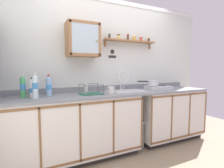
{
  "coord_description": "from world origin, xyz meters",
  "views": [
    {
      "loc": [
        -1.28,
        -2.16,
        1.31
      ],
      "look_at": [
        -0.05,
        0.37,
        1.05
      ],
      "focal_mm": 27.82,
      "sensor_mm": 36.0,
      "label": 1
    }
  ],
  "objects_px": {
    "hot_plate_stove": "(158,88)",
    "bottle_opaque_white_1": "(33,89)",
    "bottle_water_clear_0": "(35,86)",
    "mug": "(111,90)",
    "bottle_water_blue_2": "(49,86)",
    "dish_rack": "(90,93)",
    "bottle_soda_green_3": "(23,87)",
    "wall_cabinet": "(83,40)",
    "saucepan": "(153,83)",
    "trash_bin": "(137,133)",
    "sink": "(127,91)",
    "warning_sign": "(112,54)"
  },
  "relations": [
    {
      "from": "hot_plate_stove",
      "to": "bottle_opaque_white_1",
      "type": "height_order",
      "value": "bottle_opaque_white_1"
    },
    {
      "from": "bottle_water_clear_0",
      "to": "mug",
      "type": "bearing_deg",
      "value": 0.18
    },
    {
      "from": "bottle_water_clear_0",
      "to": "bottle_water_blue_2",
      "type": "relative_size",
      "value": 1.1
    },
    {
      "from": "bottle_opaque_white_1",
      "to": "bottle_water_blue_2",
      "type": "distance_m",
      "value": 0.21
    },
    {
      "from": "dish_rack",
      "to": "bottle_soda_green_3",
      "type": "bearing_deg",
      "value": 173.7
    },
    {
      "from": "wall_cabinet",
      "to": "saucepan",
      "type": "bearing_deg",
      "value": -7.99
    },
    {
      "from": "bottle_opaque_white_1",
      "to": "trash_bin",
      "type": "xyz_separation_m",
      "value": [
        1.55,
        -0.11,
        -0.82
      ]
    },
    {
      "from": "dish_rack",
      "to": "hot_plate_stove",
      "type": "bearing_deg",
      "value": -0.01
    },
    {
      "from": "hot_plate_stove",
      "to": "mug",
      "type": "xyz_separation_m",
      "value": [
        -0.95,
        -0.05,
        0.02
      ]
    },
    {
      "from": "sink",
      "to": "trash_bin",
      "type": "distance_m",
      "value": 0.72
    },
    {
      "from": "bottle_water_clear_0",
      "to": "warning_sign",
      "type": "distance_m",
      "value": 1.39
    },
    {
      "from": "wall_cabinet",
      "to": "warning_sign",
      "type": "distance_m",
      "value": 0.6
    },
    {
      "from": "warning_sign",
      "to": "mug",
      "type": "bearing_deg",
      "value": -117.81
    },
    {
      "from": "sink",
      "to": "wall_cabinet",
      "type": "bearing_deg",
      "value": 169.18
    },
    {
      "from": "hot_plate_stove",
      "to": "bottle_water_blue_2",
      "type": "distance_m",
      "value": 1.83
    },
    {
      "from": "sink",
      "to": "bottle_water_blue_2",
      "type": "distance_m",
      "value": 1.22
    },
    {
      "from": "bottle_water_blue_2",
      "to": "wall_cabinet",
      "type": "height_order",
      "value": "wall_cabinet"
    },
    {
      "from": "mug",
      "to": "wall_cabinet",
      "type": "xyz_separation_m",
      "value": [
        -0.36,
        0.24,
        0.75
      ]
    },
    {
      "from": "bottle_opaque_white_1",
      "to": "bottle_water_blue_2",
      "type": "height_order",
      "value": "bottle_water_blue_2"
    },
    {
      "from": "hot_plate_stove",
      "to": "bottle_soda_green_3",
      "type": "xyz_separation_m",
      "value": [
        -2.14,
        0.1,
        0.11
      ]
    },
    {
      "from": "bottle_soda_green_3",
      "to": "wall_cabinet",
      "type": "height_order",
      "value": "wall_cabinet"
    },
    {
      "from": "saucepan",
      "to": "warning_sign",
      "type": "distance_m",
      "value": 0.88
    },
    {
      "from": "dish_rack",
      "to": "mug",
      "type": "distance_m",
      "value": 0.32
    },
    {
      "from": "bottle_soda_green_3",
      "to": "warning_sign",
      "type": "height_order",
      "value": "warning_sign"
    },
    {
      "from": "saucepan",
      "to": "bottle_opaque_white_1",
      "type": "relative_size",
      "value": 1.31
    },
    {
      "from": "sink",
      "to": "bottle_opaque_white_1",
      "type": "xyz_separation_m",
      "value": [
        -1.42,
        -0.0,
        0.11
      ]
    },
    {
      "from": "bottle_water_blue_2",
      "to": "bottle_soda_green_3",
      "type": "xyz_separation_m",
      "value": [
        -0.32,
        0.0,
        0.01
      ]
    },
    {
      "from": "trash_bin",
      "to": "warning_sign",
      "type": "bearing_deg",
      "value": 125.44
    },
    {
      "from": "warning_sign",
      "to": "hot_plate_stove",
      "type": "bearing_deg",
      "value": -23.7
    },
    {
      "from": "bottle_opaque_white_1",
      "to": "dish_rack",
      "type": "distance_m",
      "value": 0.77
    },
    {
      "from": "sink",
      "to": "dish_rack",
      "type": "height_order",
      "value": "sink"
    },
    {
      "from": "mug",
      "to": "warning_sign",
      "type": "xyz_separation_m",
      "value": [
        0.2,
        0.38,
        0.58
      ]
    },
    {
      "from": "saucepan",
      "to": "trash_bin",
      "type": "height_order",
      "value": "saucepan"
    },
    {
      "from": "saucepan",
      "to": "bottle_water_clear_0",
      "type": "bearing_deg",
      "value": -177.71
    },
    {
      "from": "trash_bin",
      "to": "bottle_water_blue_2",
      "type": "bearing_deg",
      "value": 173.51
    },
    {
      "from": "bottle_water_clear_0",
      "to": "bottle_soda_green_3",
      "type": "relative_size",
      "value": 1.07
    },
    {
      "from": "hot_plate_stove",
      "to": "bottle_water_clear_0",
      "type": "xyz_separation_m",
      "value": [
        -2.0,
        -0.05,
        0.12
      ]
    },
    {
      "from": "bottle_soda_green_3",
      "to": "wall_cabinet",
      "type": "distance_m",
      "value": 1.06
    },
    {
      "from": "mug",
      "to": "warning_sign",
      "type": "height_order",
      "value": "warning_sign"
    },
    {
      "from": "hot_plate_stove",
      "to": "warning_sign",
      "type": "xyz_separation_m",
      "value": [
        -0.75,
        0.33,
        0.59
      ]
    },
    {
      "from": "bottle_water_clear_0",
      "to": "mug",
      "type": "distance_m",
      "value": 1.05
    },
    {
      "from": "sink",
      "to": "trash_bin",
      "type": "height_order",
      "value": "sink"
    },
    {
      "from": "trash_bin",
      "to": "mug",
      "type": "bearing_deg",
      "value": 178.96
    },
    {
      "from": "sink",
      "to": "warning_sign",
      "type": "distance_m",
      "value": 0.7
    },
    {
      "from": "dish_rack",
      "to": "wall_cabinet",
      "type": "xyz_separation_m",
      "value": [
        -0.04,
        0.19,
        0.78
      ]
    },
    {
      "from": "sink",
      "to": "mug",
      "type": "bearing_deg",
      "value": -162.64
    },
    {
      "from": "hot_plate_stove",
      "to": "trash_bin",
      "type": "height_order",
      "value": "hot_plate_stove"
    },
    {
      "from": "bottle_opaque_white_1",
      "to": "bottle_soda_green_3",
      "type": "distance_m",
      "value": 0.12
    },
    {
      "from": "mug",
      "to": "wall_cabinet",
      "type": "relative_size",
      "value": 0.22
    },
    {
      "from": "sink",
      "to": "bottle_water_blue_2",
      "type": "xyz_separation_m",
      "value": [
        -1.21,
        0.04,
        0.13
      ]
    }
  ]
}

